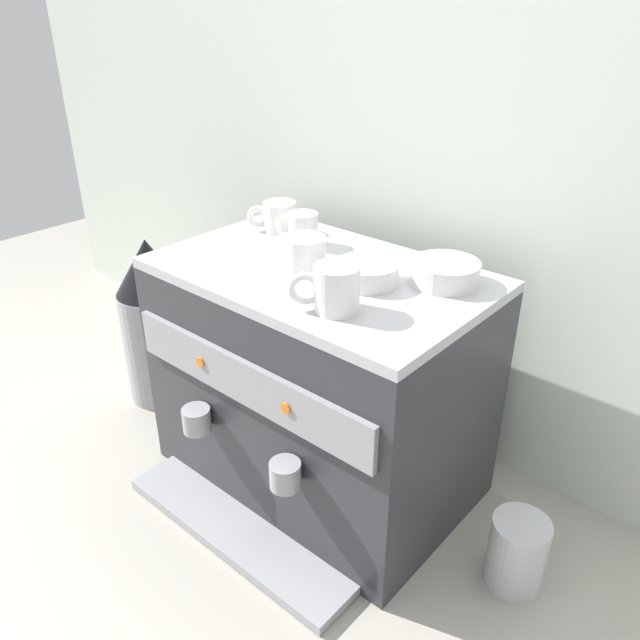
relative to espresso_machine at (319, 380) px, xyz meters
name	(u,v)px	position (x,y,z in m)	size (l,w,h in m)	color
ground_plane	(320,471)	(0.00, 0.00, -0.24)	(4.00, 4.00, 0.00)	#9E998E
tiled_backsplash_wall	(410,232)	(0.00, 0.31, 0.24)	(2.80, 0.03, 0.97)	silver
espresso_machine	(319,380)	(0.00, 0.00, 0.00)	(0.63, 0.51, 0.49)	#2D2D33
ceramic_cup_0	(334,288)	(0.13, -0.11, 0.29)	(0.10, 0.10, 0.08)	white
ceramic_cup_1	(278,217)	(-0.21, 0.10, 0.28)	(0.09, 0.09, 0.06)	white
ceramic_cup_2	(303,253)	(-0.02, -0.02, 0.28)	(0.12, 0.08, 0.06)	white
ceramic_cup_3	(302,229)	(-0.12, 0.08, 0.28)	(0.10, 0.06, 0.07)	white
ceramic_bowl_0	(367,273)	(0.10, 0.01, 0.27)	(0.11, 0.11, 0.04)	white
ceramic_bowl_1	(445,273)	(0.21, 0.10, 0.27)	(0.12, 0.12, 0.04)	white
coffee_grinder	(156,321)	(-0.52, -0.03, -0.03)	(0.18, 0.18, 0.43)	#939399
milk_pitcher	(517,552)	(0.46, 0.01, -0.17)	(0.10, 0.10, 0.14)	#B7B7BC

